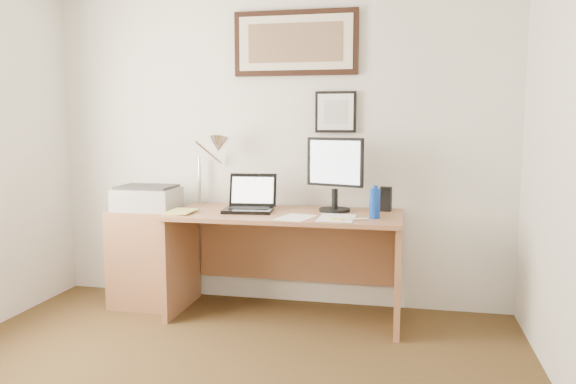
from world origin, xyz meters
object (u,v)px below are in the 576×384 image
(side_cabinet, at_px, (148,257))
(laptop, at_px, (250,203))
(water_bottle, at_px, (375,203))
(book, at_px, (170,211))
(printer, at_px, (147,198))
(lcd_monitor, at_px, (335,171))
(desk, at_px, (288,243))

(side_cabinet, height_order, laptop, laptop)
(side_cabinet, relative_size, water_bottle, 3.71)
(book, distance_m, printer, 0.35)
(book, relative_size, laptop, 0.65)
(book, xyz_separation_m, lcd_monitor, (1.12, 0.27, 0.28))
(water_bottle, bearing_deg, lcd_monitor, 143.15)
(water_bottle, relative_size, printer, 0.45)
(desk, bearing_deg, water_bottle, -16.60)
(laptop, distance_m, lcd_monitor, 0.64)
(book, height_order, desk, book)
(book, height_order, printer, printer)
(lcd_monitor, bearing_deg, desk, -173.94)
(desk, bearing_deg, book, -163.10)
(water_bottle, distance_m, printer, 1.69)
(side_cabinet, distance_m, lcd_monitor, 1.55)
(side_cabinet, relative_size, lcd_monitor, 1.40)
(water_bottle, bearing_deg, side_cabinet, 174.95)
(side_cabinet, xyz_separation_m, printer, (0.01, 0.00, 0.45))
(water_bottle, xyz_separation_m, desk, (-0.62, 0.18, -0.33))
(book, bearing_deg, lcd_monitor, 13.82)
(lcd_monitor, bearing_deg, laptop, -170.95)
(desk, bearing_deg, printer, -178.26)
(book, bearing_deg, printer, 142.86)
(printer, bearing_deg, water_bottle, -5.17)
(lcd_monitor, distance_m, printer, 1.41)
(book, relative_size, lcd_monitor, 0.45)
(desk, bearing_deg, laptop, -167.34)
(water_bottle, height_order, printer, water_bottle)
(water_bottle, relative_size, book, 0.84)
(water_bottle, xyz_separation_m, laptop, (-0.88, 0.12, -0.04))
(side_cabinet, bearing_deg, printer, 28.87)
(book, distance_m, lcd_monitor, 1.18)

